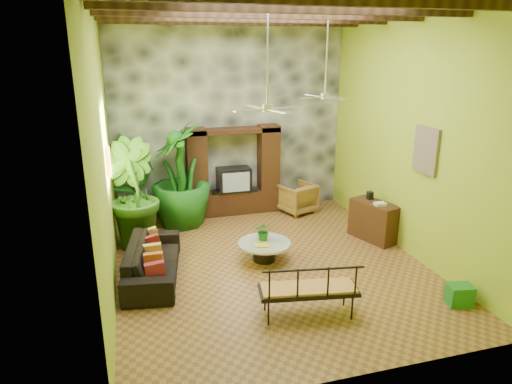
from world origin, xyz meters
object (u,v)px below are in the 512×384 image
object	(u,v)px
ceiling_fan_front	(267,96)
tall_plant_b	(131,194)
tall_plant_c	(180,175)
coffee_table	(264,249)
ceiling_fan_back	(325,86)
green_bin	(460,295)
entertainment_center	(234,178)
wicker_armchair	(297,198)
sofa	(153,260)
side_console	(374,221)
iron_bench	(310,288)
tall_plant_a	(135,180)

from	to	relation	value
ceiling_fan_front	tall_plant_b	distance (m)	3.91
tall_plant_c	coffee_table	bearing A→B (deg)	-61.26
ceiling_fan_back	tall_plant_b	xyz separation A→B (m)	(-4.21, 0.53, -2.22)
green_bin	tall_plant_c	bearing A→B (deg)	129.07
ceiling_fan_back	tall_plant_c	distance (m)	3.98
entertainment_center	wicker_armchair	size ratio (longest dim) A/B	2.80
sofa	tall_plant_b	bearing A→B (deg)	19.70
tall_plant_b	side_console	xyz separation A→B (m)	(5.26, -1.18, -0.74)
coffee_table	iron_bench	world-z (taller)	iron_bench
iron_bench	side_console	world-z (taller)	iron_bench
tall_plant_c	ceiling_fan_front	bearing A→B (deg)	-68.24
entertainment_center	tall_plant_a	size ratio (longest dim) A/B	1.07
ceiling_fan_front	coffee_table	xyz separation A→B (m)	(0.14, 0.58, -3.15)
iron_bench	coffee_table	bearing A→B (deg)	101.91
tall_plant_a	side_console	xyz separation A→B (m)	(5.14, -2.52, -0.68)
ceiling_fan_front	wicker_armchair	size ratio (longest dim) A/B	2.17
sofa	coffee_table	world-z (taller)	sofa
tall_plant_b	side_console	world-z (taller)	tall_plant_b
wicker_armchair	green_bin	distance (m)	5.19
tall_plant_c	green_bin	bearing A→B (deg)	-50.93
sofa	wicker_armchair	world-z (taller)	wicker_armchair
sofa	iron_bench	bearing A→B (deg)	-122.97
entertainment_center	tall_plant_c	world-z (taller)	tall_plant_c
green_bin	coffee_table	bearing A→B (deg)	136.93
sofa	green_bin	bearing A→B (deg)	-107.14
ceiling_fan_front	iron_bench	size ratio (longest dim) A/B	1.12
entertainment_center	tall_plant_a	bearing A→B (deg)	-178.49
entertainment_center	iron_bench	world-z (taller)	entertainment_center
iron_bench	sofa	bearing A→B (deg)	147.32
ceiling_fan_back	coffee_table	world-z (taller)	ceiling_fan_back
sofa	green_bin	size ratio (longest dim) A/B	5.73
wicker_armchair	green_bin	size ratio (longest dim) A/B	2.11
entertainment_center	ceiling_fan_back	bearing A→B (deg)	-50.43
side_console	iron_bench	bearing A→B (deg)	-154.25
ceiling_fan_back	sofa	world-z (taller)	ceiling_fan_back
wicker_armchair	tall_plant_c	distance (m)	3.18
wicker_armchair	tall_plant_b	distance (m)	4.43
wicker_armchair	tall_plant_c	world-z (taller)	tall_plant_c
entertainment_center	wicker_armchair	xyz separation A→B (m)	(1.63, -0.40, -0.58)
tall_plant_a	green_bin	distance (m)	7.53
ceiling_fan_front	iron_bench	world-z (taller)	ceiling_fan_front
sofa	iron_bench	world-z (taller)	iron_bench
ceiling_fan_front	green_bin	distance (m)	4.73
side_console	ceiling_fan_front	bearing A→B (deg)	179.64
sofa	side_console	bearing A→B (deg)	-75.54
tall_plant_a	green_bin	size ratio (longest dim) A/B	5.53
ceiling_fan_back	iron_bench	size ratio (longest dim) A/B	1.12
wicker_armchair	side_console	bearing A→B (deg)	94.77
tall_plant_a	coffee_table	world-z (taller)	tall_plant_a
coffee_table	tall_plant_a	bearing A→B (deg)	130.01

